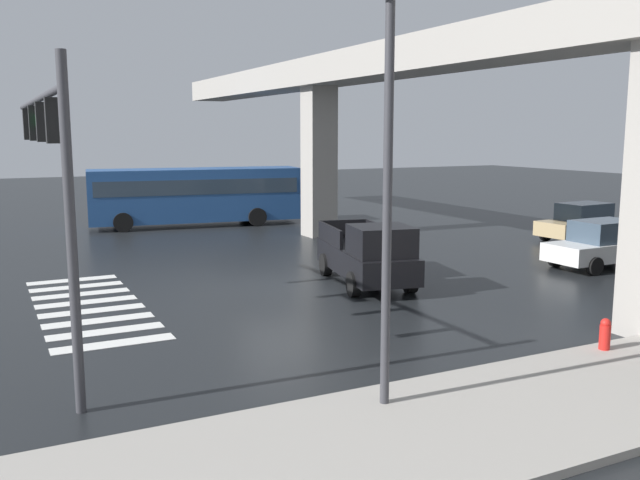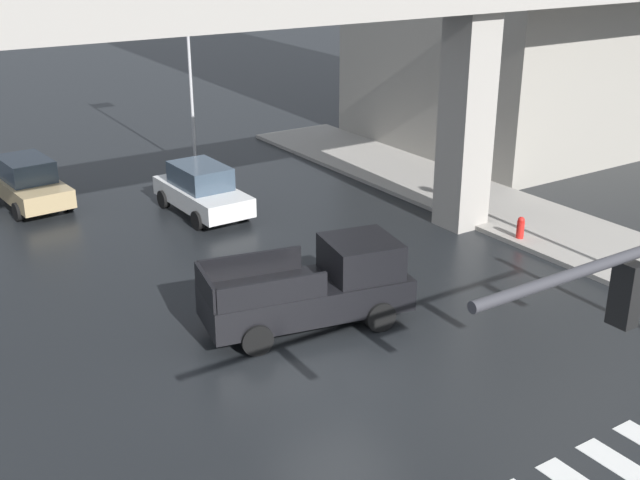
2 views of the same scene
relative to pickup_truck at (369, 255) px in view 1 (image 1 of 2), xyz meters
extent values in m
plane|color=black|center=(-1.21, -2.63, -0.99)|extent=(120.00, 120.00, 0.00)
cube|color=silver|center=(-5.06, -8.41, -0.98)|extent=(0.55, 2.80, 0.01)
cube|color=silver|center=(-3.96, -8.41, -0.98)|extent=(0.55, 2.80, 0.01)
cube|color=silver|center=(-2.86, -8.41, -0.98)|extent=(0.55, 2.80, 0.01)
cube|color=silver|center=(-1.76, -8.41, -0.98)|extent=(0.55, 2.80, 0.01)
cube|color=silver|center=(-0.66, -8.41, -0.98)|extent=(0.55, 2.80, 0.01)
cube|color=silver|center=(0.44, -8.41, -0.98)|extent=(0.55, 2.80, 0.01)
cube|color=silver|center=(1.54, -8.41, -0.98)|extent=(0.55, 2.80, 0.01)
cube|color=silver|center=(2.64, -8.41, -0.98)|extent=(0.55, 2.80, 0.01)
cube|color=#9E9991|center=(-1.21, 3.32, 6.55)|extent=(51.95, 2.14, 1.20)
cube|color=#9E9991|center=(-10.24, 3.32, 2.48)|extent=(1.30, 1.30, 6.93)
cube|color=#9E9991|center=(9.92, -0.63, -0.91)|extent=(4.00, 36.00, 0.15)
cube|color=black|center=(-0.29, 0.06, -0.21)|extent=(5.38, 2.89, 0.80)
cube|color=black|center=(1.13, -0.23, 0.64)|extent=(2.02, 2.06, 0.90)
cube|color=#3F5160|center=(1.58, -0.33, 0.64)|extent=(0.44, 1.66, 0.77)
cube|color=black|center=(-1.24, 1.15, 0.49)|extent=(2.62, 0.63, 0.60)
cube|color=black|center=(-1.59, -0.56, 0.49)|extent=(2.62, 0.63, 0.60)
cube|color=black|center=(-2.74, 0.57, 0.49)|extent=(0.45, 1.73, 0.60)
cylinder|color=black|center=(1.44, 0.63, -0.61)|extent=(0.80, 0.43, 0.76)
cylinder|color=black|center=(1.07, -1.14, -0.61)|extent=(0.80, 0.43, 0.76)
cylinder|color=black|center=(-1.66, 1.26, -0.61)|extent=(0.80, 0.43, 0.76)
cylinder|color=black|center=(-2.03, -0.50, -0.61)|extent=(0.80, 0.43, 0.76)
cube|color=#234C8C|center=(-16.34, -0.84, 0.65)|extent=(3.95, 11.04, 2.70)
cube|color=#2D3D4C|center=(-16.34, -0.84, 1.12)|extent=(3.92, 10.51, 0.76)
cube|color=#2D3D4C|center=(-17.08, -6.15, 0.99)|extent=(2.24, 0.39, 1.49)
cylinder|color=black|center=(-15.65, -4.75, -0.51)|extent=(0.48, 1.00, 0.96)
cylinder|color=black|center=(-18.07, -4.42, -0.51)|extent=(0.48, 1.00, 0.96)
cylinder|color=black|center=(-14.72, 1.93, -0.51)|extent=(0.48, 1.00, 0.96)
cylinder|color=black|center=(-17.15, 2.27, -0.51)|extent=(0.48, 1.00, 0.96)
cube|color=silver|center=(1.20, 9.06, -0.35)|extent=(1.86, 4.34, 0.64)
cube|color=#384756|center=(1.20, 9.16, 0.35)|extent=(1.55, 2.27, 0.76)
cylinder|color=black|center=(2.10, 7.75, -0.67)|extent=(0.26, 0.65, 0.64)
cylinder|color=black|center=(0.37, 7.71, -0.67)|extent=(0.26, 0.65, 0.64)
cylinder|color=black|center=(0.31, 10.38, -0.67)|extent=(0.26, 0.65, 0.64)
cube|color=tan|center=(-3.55, 13.22, -0.35)|extent=(2.06, 4.41, 0.64)
cube|color=#384756|center=(-3.56, 13.32, 0.35)|extent=(1.65, 2.34, 0.76)
cylinder|color=black|center=(-2.60, 11.95, -0.67)|extent=(0.28, 0.66, 0.64)
cylinder|color=black|center=(-4.32, 11.83, -0.67)|extent=(0.28, 0.66, 0.64)
cylinder|color=black|center=(-2.79, 14.61, -0.67)|extent=(0.28, 0.66, 0.64)
cylinder|color=black|center=(-4.51, 14.49, -0.67)|extent=(0.28, 0.66, 0.64)
cylinder|color=#38383D|center=(6.39, -9.62, 2.11)|extent=(0.18, 0.18, 6.20)
cylinder|color=#38383D|center=(0.99, -9.62, 4.61)|extent=(10.80, 0.14, 0.14)
cube|color=black|center=(4.79, -9.62, 4.09)|extent=(0.24, 0.32, 0.84)
sphere|color=green|center=(4.79, -9.62, 3.83)|extent=(0.17, 0.17, 0.17)
cube|color=black|center=(2.59, -9.62, 4.09)|extent=(0.24, 0.32, 0.84)
sphere|color=green|center=(2.59, -9.62, 3.83)|extent=(0.17, 0.17, 0.17)
cube|color=black|center=(0.39, -9.62, 4.09)|extent=(0.24, 0.32, 0.84)
sphere|color=green|center=(0.39, -9.62, 3.83)|extent=(0.17, 0.17, 0.17)
cube|color=black|center=(-1.81, -9.62, 4.09)|extent=(0.24, 0.32, 0.84)
sphere|color=green|center=(-1.81, -9.62, 3.83)|extent=(0.17, 0.17, 0.17)
cube|color=#19722D|center=(0.86, -9.62, 4.16)|extent=(1.10, 0.04, 0.28)
cylinder|color=#38383D|center=(8.72, -4.81, 2.51)|extent=(0.16, 0.16, 7.00)
cylinder|color=red|center=(8.32, 1.10, -0.64)|extent=(0.24, 0.24, 0.70)
sphere|color=red|center=(8.32, 1.10, -0.25)|extent=(0.22, 0.22, 0.22)
camera|label=1|loc=(18.48, -10.94, 3.88)|focal=38.41mm
camera|label=2|loc=(-9.77, -14.90, 8.26)|focal=44.70mm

